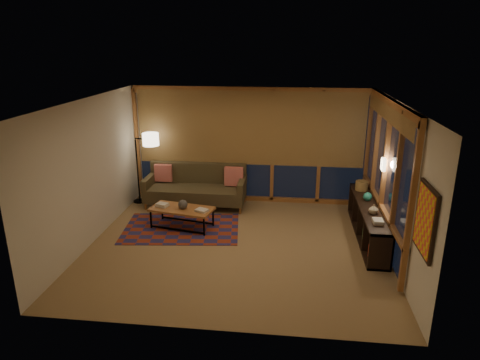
# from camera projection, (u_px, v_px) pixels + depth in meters

# --- Properties ---
(floor) EXTENTS (5.50, 5.00, 0.01)m
(floor) POSITION_uv_depth(u_px,v_px,m) (237.00, 245.00, 8.06)
(floor) COLOR #9C865A
(floor) RESTS_ON ground
(ceiling) EXTENTS (5.50, 5.00, 0.01)m
(ceiling) POSITION_uv_depth(u_px,v_px,m) (236.00, 101.00, 7.22)
(ceiling) COLOR white
(ceiling) RESTS_ON walls
(walls) EXTENTS (5.51, 5.01, 2.70)m
(walls) POSITION_uv_depth(u_px,v_px,m) (236.00, 177.00, 7.64)
(walls) COLOR silver
(walls) RESTS_ON floor
(window_wall_back) EXTENTS (5.30, 0.16, 2.60)m
(window_wall_back) POSITION_uv_depth(u_px,v_px,m) (249.00, 146.00, 9.93)
(window_wall_back) COLOR olive
(window_wall_back) RESTS_ON walls
(window_wall_right) EXTENTS (0.16, 3.70, 2.60)m
(window_wall_right) POSITION_uv_depth(u_px,v_px,m) (384.00, 173.00, 7.91)
(window_wall_right) COLOR olive
(window_wall_right) RESTS_ON walls
(wall_art) EXTENTS (0.06, 0.74, 0.94)m
(wall_art) POSITION_uv_depth(u_px,v_px,m) (425.00, 220.00, 5.56)
(wall_art) COLOR #F04232
(wall_art) RESTS_ON walls
(wall_sconce) EXTENTS (0.12, 0.18, 0.22)m
(wall_sconce) POSITION_uv_depth(u_px,v_px,m) (383.00, 164.00, 7.71)
(wall_sconce) COLOR #FFE9C0
(wall_sconce) RESTS_ON walls
(sofa) EXTENTS (2.28, 0.93, 0.93)m
(sofa) POSITION_uv_depth(u_px,v_px,m) (195.00, 187.00, 9.86)
(sofa) COLOR #483E29
(sofa) RESTS_ON floor
(pillow_left) EXTENTS (0.41, 0.15, 0.41)m
(pillow_left) POSITION_uv_depth(u_px,v_px,m) (164.00, 174.00, 10.10)
(pillow_left) COLOR #D1000A
(pillow_left) RESTS_ON sofa
(pillow_right) EXTENTS (0.43, 0.15, 0.43)m
(pillow_right) POSITION_uv_depth(u_px,v_px,m) (234.00, 177.00, 9.83)
(pillow_right) COLOR #D1000A
(pillow_right) RESTS_ON sofa
(area_rug) EXTENTS (2.48, 1.79, 0.01)m
(area_rug) POSITION_uv_depth(u_px,v_px,m) (182.00, 228.00, 8.78)
(area_rug) COLOR maroon
(area_rug) RESTS_ON floor
(coffee_table) EXTENTS (1.37, 0.82, 0.43)m
(coffee_table) POSITION_uv_depth(u_px,v_px,m) (182.00, 218.00, 8.78)
(coffee_table) COLOR olive
(coffee_table) RESTS_ON floor
(book_stack_a) EXTENTS (0.30, 0.26, 0.07)m
(book_stack_a) POSITION_uv_depth(u_px,v_px,m) (162.00, 205.00, 8.79)
(book_stack_a) COLOR silver
(book_stack_a) RESTS_ON coffee_table
(book_stack_b) EXTENTS (0.31, 0.28, 0.05)m
(book_stack_b) POSITION_uv_depth(u_px,v_px,m) (202.00, 210.00, 8.55)
(book_stack_b) COLOR silver
(book_stack_b) RESTS_ON coffee_table
(ceramic_pot) EXTENTS (0.20, 0.20, 0.19)m
(ceramic_pot) POSITION_uv_depth(u_px,v_px,m) (183.00, 204.00, 8.66)
(ceramic_pot) COLOR black
(ceramic_pot) RESTS_ON coffee_table
(floor_lamp) EXTENTS (0.62, 0.45, 1.70)m
(floor_lamp) POSITION_uv_depth(u_px,v_px,m) (137.00, 168.00, 10.00)
(floor_lamp) COLOR black
(floor_lamp) RESTS_ON floor
(bookshelf) EXTENTS (0.40, 2.66, 0.67)m
(bookshelf) POSITION_uv_depth(u_px,v_px,m) (368.00, 221.00, 8.30)
(bookshelf) COLOR black
(bookshelf) RESTS_ON floor
(basket) EXTENTS (0.31, 0.31, 0.20)m
(basket) POSITION_uv_depth(u_px,v_px,m) (362.00, 186.00, 9.02)
(basket) COLOR olive
(basket) RESTS_ON bookshelf
(teal_bowl) EXTENTS (0.19, 0.19, 0.17)m
(teal_bowl) POSITION_uv_depth(u_px,v_px,m) (368.00, 197.00, 8.41)
(teal_bowl) COLOR #258574
(teal_bowl) RESTS_ON bookshelf
(vase) EXTENTS (0.20, 0.20, 0.18)m
(vase) POSITION_uv_depth(u_px,v_px,m) (374.00, 209.00, 7.78)
(vase) COLOR tan
(vase) RESTS_ON bookshelf
(shelf_book_stack) EXTENTS (0.22, 0.27, 0.07)m
(shelf_book_stack) POSITION_uv_depth(u_px,v_px,m) (378.00, 222.00, 7.38)
(shelf_book_stack) COLOR silver
(shelf_book_stack) RESTS_ON bookshelf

